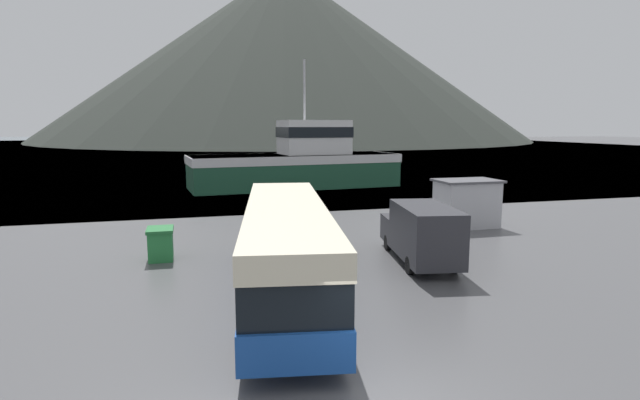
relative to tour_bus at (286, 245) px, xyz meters
The scene contains 8 objects.
water_surface 135.53m from the tour_bus, 89.67° to the left, with size 240.00×240.00×0.00m, color slate.
hill_backdrop 183.68m from the tour_bus, 78.95° to the left, with size 179.53×179.53×64.36m, color #2D332D.
tour_bus is the anchor object (origin of this frame).
delivery_van 6.69m from the tour_bus, 22.38° to the left, with size 2.95×6.33×2.47m.
fishing_boat 29.75m from the tour_bus, 76.73° to the left, with size 19.57×7.73×11.54m.
storage_bin 7.34m from the tour_bus, 126.36° to the left, with size 1.09×1.44×1.36m.
dock_kiosk 14.89m from the tour_bus, 36.00° to the left, with size 3.46×2.35×2.66m.
mooring_bollard 14.82m from the tour_bus, 82.72° to the left, with size 0.44×0.44×0.82m.
Camera 1 is at (-3.87, -8.81, 5.69)m, focal length 28.00 mm.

